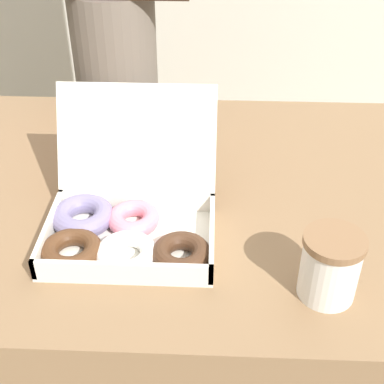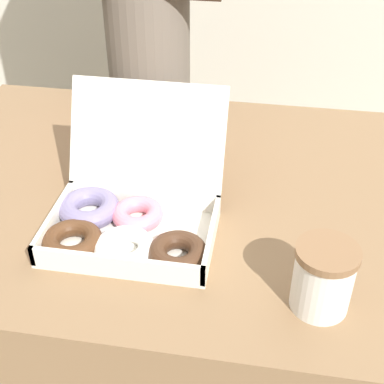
{
  "view_description": "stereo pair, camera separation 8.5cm",
  "coord_description": "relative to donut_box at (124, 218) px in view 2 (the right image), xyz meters",
  "views": [
    {
      "loc": [
        0.06,
        -0.86,
        1.34
      ],
      "look_at": [
        0.03,
        -0.17,
        0.84
      ],
      "focal_mm": 50.0,
      "sensor_mm": 36.0,
      "label": 1
    },
    {
      "loc": [
        0.14,
        -0.85,
        1.34
      ],
      "look_at": [
        0.03,
        -0.17,
        0.84
      ],
      "focal_mm": 50.0,
      "sensor_mm": 36.0,
      "label": 2
    }
  ],
  "objects": [
    {
      "name": "table",
      "position": [
        0.1,
        0.16,
        -0.4
      ],
      "size": [
        1.19,
        0.79,
        0.73
      ],
      "color": "brown",
      "rests_on": "ground_plane"
    },
    {
      "name": "donut_box",
      "position": [
        0.0,
        0.0,
        0.0
      ],
      "size": [
        0.31,
        0.3,
        0.22
      ],
      "color": "silver",
      "rests_on": "table"
    },
    {
      "name": "coffee_cup",
      "position": [
        0.33,
        -0.11,
        0.02
      ],
      "size": [
        0.09,
        0.09,
        0.11
      ],
      "color": "silver",
      "rests_on": "table"
    }
  ]
}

